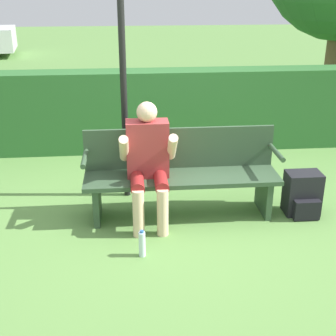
% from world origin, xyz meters
% --- Properties ---
extents(ground_plane, '(40.00, 40.00, 0.00)m').
position_xyz_m(ground_plane, '(0.00, 0.00, 0.00)').
color(ground_plane, '#5B8942').
extents(hedge_back, '(12.00, 0.43, 1.12)m').
position_xyz_m(hedge_back, '(0.00, 2.06, 0.56)').
color(hedge_back, '#2D662D').
rests_on(hedge_back, ground).
extents(park_bench, '(1.97, 0.49, 0.88)m').
position_xyz_m(park_bench, '(0.00, 0.07, 0.45)').
color(park_bench, '#334C33').
rests_on(park_bench, ground).
extents(person_seated, '(0.55, 0.60, 1.20)m').
position_xyz_m(person_seated, '(-0.34, -0.05, 0.66)').
color(person_seated, '#993333').
rests_on(person_seated, ground).
extents(backpack, '(0.36, 0.33, 0.45)m').
position_xyz_m(backpack, '(1.26, -0.08, 0.21)').
color(backpack, black).
rests_on(backpack, ground).
extents(water_bottle, '(0.06, 0.06, 0.26)m').
position_xyz_m(water_bottle, '(-0.44, -0.74, 0.12)').
color(water_bottle, silver).
rests_on(water_bottle, ground).
extents(signpost, '(0.38, 0.09, 2.77)m').
position_xyz_m(signpost, '(-0.56, 0.53, 1.53)').
color(signpost, black).
rests_on(signpost, ground).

